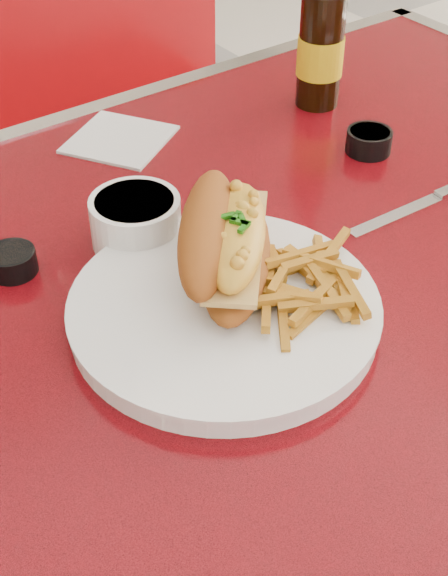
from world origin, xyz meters
TOP-DOWN VIEW (x-y plane):
  - diner_table at (0.00, 0.00)m, footprint 1.23×0.83m
  - booth_bench_far at (0.00, 0.81)m, footprint 1.20×0.51m
  - dinner_plate at (-0.13, -0.07)m, footprint 0.38×0.38m
  - mac_hoagie at (-0.10, -0.03)m, footprint 0.21×0.22m
  - fries_pile at (-0.06, -0.09)m, footprint 0.13×0.12m
  - fork at (-0.05, -0.03)m, footprint 0.02×0.13m
  - gravy_ramekin at (-0.13, 0.09)m, footprint 0.12×0.12m
  - sauce_cup_left at (-0.26, 0.13)m, footprint 0.07×0.07m
  - sauce_cup_right at (0.22, 0.09)m, footprint 0.06×0.06m
  - beer_bottle at (0.25, 0.23)m, footprint 0.08×0.08m
  - knife at (0.19, -0.04)m, footprint 0.21×0.02m
  - paper_napkin at (-0.03, 0.30)m, footprint 0.16×0.16m

SIDE VIEW (x-z plane):
  - booth_bench_far at x=0.00m, z-range -0.16..0.74m
  - diner_table at x=0.00m, z-range 0.22..0.99m
  - paper_napkin at x=-0.03m, z-range 0.77..0.77m
  - knife at x=0.19m, z-range 0.77..0.78m
  - dinner_plate at x=-0.13m, z-range 0.77..0.79m
  - sauce_cup_left at x=-0.26m, z-range 0.77..0.80m
  - sauce_cup_right at x=0.22m, z-range 0.77..0.80m
  - fork at x=-0.05m, z-range 0.79..0.79m
  - gravy_ramekin at x=-0.13m, z-range 0.77..0.83m
  - fries_pile at x=-0.06m, z-range 0.79..0.82m
  - mac_hoagie at x=-0.10m, z-range 0.78..0.87m
  - beer_bottle at x=0.25m, z-range 0.74..0.99m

